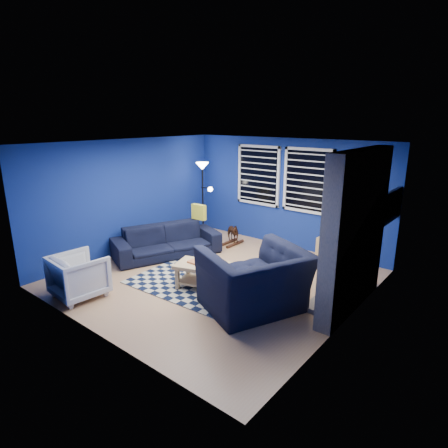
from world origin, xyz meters
name	(u,v)px	position (x,y,z in m)	size (l,w,h in m)	color
floor	(216,278)	(0.00, 0.00, 0.00)	(5.00, 5.00, 0.00)	tan
ceiling	(215,144)	(0.00, 0.00, 2.50)	(5.00, 5.00, 0.00)	white
wall_back	(286,193)	(0.00, 2.50, 1.25)	(5.00, 5.00, 0.00)	navy
wall_left	(129,197)	(-2.50, 0.00, 1.25)	(5.00, 5.00, 0.00)	navy
wall_right	(352,242)	(2.50, 0.00, 1.25)	(5.00, 5.00, 0.00)	navy
fireplace	(355,236)	(2.36, 0.50, 1.20)	(0.65, 2.00, 2.50)	gray
window_left	(258,175)	(-0.75, 2.46, 1.60)	(1.17, 0.06, 1.42)	black
window_right	(308,181)	(0.55, 2.46, 1.60)	(1.17, 0.06, 1.42)	black
tv	(391,206)	(2.45, 2.00, 1.40)	(0.07, 1.00, 0.58)	black
rug	(207,281)	(-0.04, -0.21, 0.01)	(2.50, 2.00, 0.02)	black
sofa	(167,241)	(-1.62, 0.26, 0.33)	(0.89, 2.28, 0.67)	black
armchair_big	(254,281)	(1.23, -0.52, 0.49)	(1.32, 1.51, 0.98)	black
armchair_bent	(79,276)	(-1.31, -2.01, 0.37)	(0.79, 0.81, 0.74)	gray
rocking_horse	(232,232)	(-0.98, 1.74, 0.30)	(0.54, 0.25, 0.46)	#4D2F18
coffee_table	(203,271)	(0.10, -0.46, 0.33)	(1.08, 0.83, 0.48)	tan
cabinet	(333,249)	(1.33, 2.25, 0.26)	(0.62, 0.44, 0.58)	tan
floor_lamp	(203,176)	(-1.93, 1.80, 1.54)	(0.51, 0.31, 1.88)	black
throw_pillow	(199,212)	(-1.47, 1.14, 0.84)	(0.37, 0.11, 0.35)	yellow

